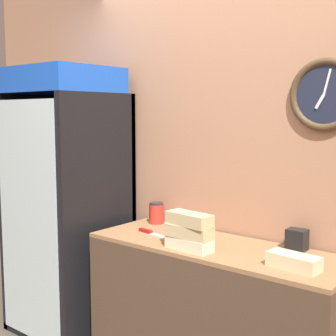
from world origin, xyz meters
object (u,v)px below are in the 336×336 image
(chefs_knife, at_px, (151,233))
(condiment_jar, at_px, (156,213))
(sandwich_stack_middle, at_px, (189,231))
(napkin_dispenser, at_px, (297,240))
(beverage_cooler, at_px, (72,189))
(sandwich_stack_top, at_px, (189,219))
(sandwich_stack_bottom, at_px, (189,244))
(sandwich_flat_left, at_px, (294,262))

(chefs_knife, height_order, condiment_jar, condiment_jar)
(sandwich_stack_middle, height_order, napkin_dispenser, sandwich_stack_middle)
(beverage_cooler, xyz_separation_m, condiment_jar, (0.64, 0.23, -0.13))
(sandwich_stack_top, xyz_separation_m, condiment_jar, (-0.57, 0.38, -0.10))
(beverage_cooler, height_order, chefs_knife, beverage_cooler)
(sandwich_stack_bottom, relative_size, condiment_jar, 1.91)
(beverage_cooler, xyz_separation_m, napkin_dispenser, (1.69, 0.23, -0.15))
(sandwich_stack_middle, distance_m, napkin_dispenser, 0.62)
(sandwich_stack_top, distance_m, sandwich_flat_left, 0.62)
(beverage_cooler, height_order, sandwich_stack_bottom, beverage_cooler)
(sandwich_flat_left, bearing_deg, sandwich_stack_top, -173.83)
(sandwich_stack_bottom, height_order, chefs_knife, sandwich_stack_bottom)
(sandwich_stack_bottom, xyz_separation_m, sandwich_flat_left, (0.60, 0.07, 0.00))
(sandwich_stack_bottom, xyz_separation_m, sandwich_stack_top, (0.00, 0.00, 0.14))
(sandwich_stack_top, distance_m, condiment_jar, 0.69)
(sandwich_stack_top, bearing_deg, sandwich_stack_middle, 0.00)
(chefs_knife, bearing_deg, sandwich_flat_left, -3.79)
(beverage_cooler, bearing_deg, chefs_knife, -1.46)
(condiment_jar, bearing_deg, napkin_dispenser, 0.42)
(beverage_cooler, distance_m, condiment_jar, 0.69)
(sandwich_stack_bottom, bearing_deg, chefs_knife, 161.87)
(condiment_jar, bearing_deg, sandwich_stack_bottom, -33.69)
(napkin_dispenser, bearing_deg, condiment_jar, -179.58)
(sandwich_stack_middle, distance_m, sandwich_flat_left, 0.61)
(sandwich_stack_top, relative_size, sandwich_flat_left, 1.06)
(sandwich_stack_middle, bearing_deg, sandwich_stack_bottom, 0.00)
(sandwich_flat_left, bearing_deg, condiment_jar, 165.02)
(chefs_knife, relative_size, napkin_dispenser, 2.53)
(condiment_jar, bearing_deg, beverage_cooler, -160.62)
(sandwich_stack_middle, relative_size, sandwich_stack_top, 0.97)
(sandwich_stack_bottom, xyz_separation_m, chefs_knife, (-0.40, 0.13, -0.03))
(beverage_cooler, xyz_separation_m, sandwich_stack_bottom, (1.21, -0.15, -0.17))
(sandwich_stack_bottom, bearing_deg, sandwich_stack_middle, 0.00)
(condiment_jar, xyz_separation_m, napkin_dispenser, (1.04, 0.01, -0.01))
(sandwich_flat_left, distance_m, chefs_knife, 1.01)
(condiment_jar, bearing_deg, chefs_knife, -56.22)
(sandwich_stack_top, bearing_deg, chefs_knife, 161.87)
(sandwich_stack_bottom, height_order, sandwich_stack_middle, sandwich_stack_middle)
(beverage_cooler, bearing_deg, condiment_jar, 19.38)
(beverage_cooler, relative_size, sandwich_stack_middle, 6.94)
(sandwich_flat_left, height_order, napkin_dispenser, napkin_dispenser)
(sandwich_stack_bottom, relative_size, sandwich_flat_left, 1.05)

